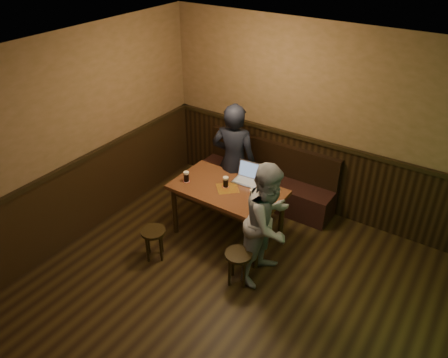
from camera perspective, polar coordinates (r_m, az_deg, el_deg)
room at (r=4.33m, az=-1.81°, el=-8.04°), size 5.04×6.04×2.84m
bench at (r=6.92m, az=5.52°, el=-0.42°), size 2.20×0.50×0.95m
pub_table at (r=5.89m, az=0.46°, el=-2.07°), size 1.50×0.87×0.81m
stool_left at (r=5.81m, az=-9.19°, el=-7.34°), size 0.36×0.36×0.44m
stool_right at (r=5.38m, az=1.90°, el=-10.40°), size 0.45×0.45×0.46m
pint_left at (r=5.97m, az=-4.94°, el=0.32°), size 0.10×0.10×0.15m
pint_mid at (r=5.83m, az=0.22°, el=-0.38°), size 0.10×0.10×0.15m
pint_right at (r=5.54m, az=3.82°, el=-2.19°), size 0.11×0.11×0.17m
laptop at (r=5.98m, az=3.16°, el=0.34°), size 0.37×0.31×0.25m
menu at (r=5.40m, az=4.82°, el=-4.35°), size 0.23×0.17×0.00m
person_suit at (r=6.26m, az=1.29°, el=2.21°), size 0.74×0.58×1.79m
person_grey at (r=5.25m, az=5.84°, el=-5.70°), size 0.65×0.81×1.59m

